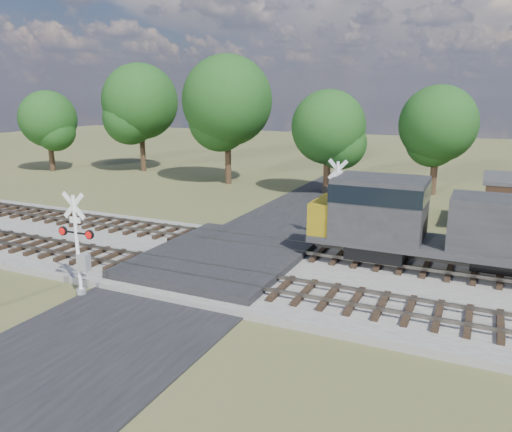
% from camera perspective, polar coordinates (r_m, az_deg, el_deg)
% --- Properties ---
extents(ground, '(160.00, 160.00, 0.00)m').
position_cam_1_polar(ground, '(23.81, -4.25, -5.91)').
color(ground, '#414725').
rests_on(ground, ground).
extents(ballast_bed, '(140.00, 10.00, 0.30)m').
position_cam_1_polar(ballast_bed, '(21.55, 20.68, -8.57)').
color(ballast_bed, gray).
rests_on(ballast_bed, ground).
extents(road, '(7.00, 60.00, 0.08)m').
position_cam_1_polar(road, '(23.80, -4.25, -5.82)').
color(road, black).
rests_on(road, ground).
extents(crossing_panel, '(7.00, 9.00, 0.62)m').
position_cam_1_polar(crossing_panel, '(24.12, -3.68, -4.84)').
color(crossing_panel, '#262628').
rests_on(crossing_panel, ground).
extents(track_near, '(140.00, 2.60, 0.33)m').
position_cam_1_polar(track_near, '(20.68, 0.66, -7.79)').
color(track_near, black).
rests_on(track_near, ballast_bed).
extents(track_far, '(140.00, 2.60, 0.33)m').
position_cam_1_polar(track_far, '(25.06, 5.37, -3.92)').
color(track_far, black).
rests_on(track_far, ballast_bed).
extents(crossing_signal_near, '(1.74, 0.38, 4.32)m').
position_cam_1_polar(crossing_signal_near, '(21.18, -19.50, -4.12)').
color(crossing_signal_near, silver).
rests_on(crossing_signal_near, ground).
extents(crossing_signal_far, '(1.84, 0.51, 4.62)m').
position_cam_1_polar(crossing_signal_far, '(27.65, 8.99, 0.92)').
color(crossing_signal_far, silver).
rests_on(crossing_signal_far, ground).
extents(treeline, '(82.92, 10.89, 11.90)m').
position_cam_1_polar(treeline, '(40.35, 22.70, 10.82)').
color(treeline, black).
rests_on(treeline, ground).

